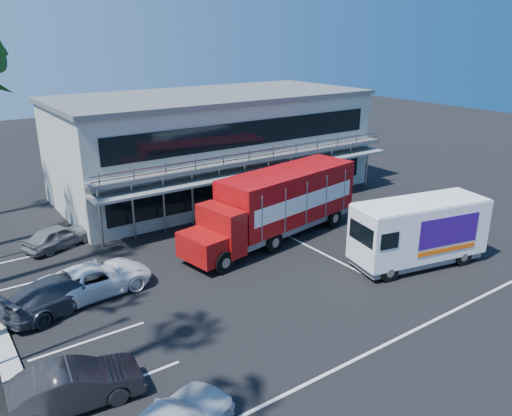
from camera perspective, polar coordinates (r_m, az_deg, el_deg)
ground at (r=25.15m, az=6.83°, el=-7.57°), size 120.00×120.00×0.00m
building at (r=37.16m, az=-4.90°, el=7.34°), size 22.40×12.00×7.30m
red_truck at (r=28.57m, az=2.59°, el=0.61°), size 11.94×4.61×3.92m
white_van at (r=26.67m, az=18.10°, el=-2.54°), size 7.36×3.83×3.43m
parked_car_b at (r=17.78m, az=-20.28°, el=-18.59°), size 4.56×2.02×1.45m
parked_car_c at (r=24.15m, az=-17.87°, el=-7.72°), size 5.32×2.76×1.43m
parked_car_d at (r=23.45m, az=-21.46°, el=-8.97°), size 5.40×3.53×1.45m
parked_car_e at (r=29.89m, az=-21.65°, el=-3.02°), size 4.13×2.73×1.31m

